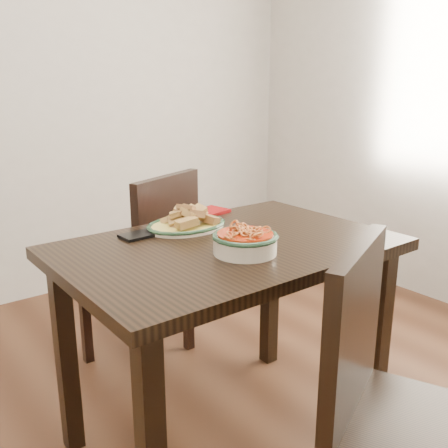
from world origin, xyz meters
TOP-DOWN VIEW (x-y plane):
  - floor at (0.00, 0.00)m, footprint 3.50×3.50m
  - wall_back at (0.00, 1.75)m, footprint 3.50×0.10m
  - dining_table at (0.00, 0.04)m, footprint 1.10×0.73m
  - chair_far at (0.05, 0.67)m, footprint 0.55×0.55m
  - chair_near at (0.01, -0.61)m, footprint 0.55×0.55m
  - fish_plate at (-0.01, 0.27)m, footprint 0.30×0.23m
  - noodle_bowl at (-0.02, -0.08)m, footprint 0.21×0.21m
  - smartphone at (-0.18, 0.28)m, footprint 0.16×0.09m
  - napkin at (0.19, 0.40)m, footprint 0.15×0.13m

SIDE VIEW (x-z plane):
  - floor at x=0.00m, z-range 0.00..0.00m
  - chair_far at x=0.05m, z-range 0.05..0.94m
  - chair_near at x=0.01m, z-range 0.05..0.94m
  - dining_table at x=0.00m, z-range 0.26..1.01m
  - smartphone at x=-0.18m, z-range 0.75..0.76m
  - napkin at x=0.19m, z-range 0.75..0.76m
  - noodle_bowl at x=-0.02m, z-range 0.75..0.83m
  - fish_plate at x=-0.01m, z-range 0.74..0.85m
  - wall_back at x=0.00m, z-range 0.00..2.60m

